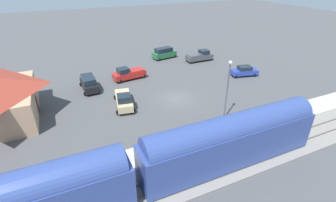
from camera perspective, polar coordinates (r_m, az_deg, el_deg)
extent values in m
plane|color=#4C4C4F|center=(35.60, 1.91, 0.54)|extent=(200.00, 200.00, 0.00)
cube|color=gray|center=(25.88, 16.07, -12.42)|extent=(4.80, 70.00, 0.18)
cube|color=#59544C|center=(25.39, 17.14, -13.07)|extent=(0.10, 70.00, 0.12)
cube|color=#59544C|center=(26.19, 15.12, -11.29)|extent=(0.10, 70.00, 0.12)
cube|color=#B7B2A8|center=(28.24, 10.99, -7.75)|extent=(3.20, 46.00, 0.30)
cube|color=#33478C|center=(23.85, 14.07, -9.71)|extent=(2.90, 17.36, 3.70)
cube|color=red|center=(24.92, 11.96, -8.45)|extent=(0.04, 15.97, 0.36)
cylinder|color=#33478C|center=(22.85, 14.57, -6.22)|extent=(2.75, 16.67, 2.76)
cube|color=#4C3323|center=(35.89, -27.68, -0.79)|extent=(1.10, 0.08, 2.10)
cylinder|color=brown|center=(27.57, 9.77, -7.14)|extent=(0.22, 0.22, 0.85)
cylinder|color=silver|center=(27.16, 9.89, -5.87)|extent=(0.36, 0.36, 0.62)
sphere|color=tan|center=(26.92, 9.96, -5.11)|extent=(0.24, 0.24, 0.24)
cylinder|color=#333338|center=(24.83, -3.77, -11.23)|extent=(0.22, 0.22, 0.85)
cylinder|color=#CC3F33|center=(24.38, -3.82, -9.89)|extent=(0.36, 0.36, 0.62)
sphere|color=tan|center=(24.11, -3.85, -9.09)|extent=(0.24, 0.24, 0.24)
cube|color=red|center=(42.23, -8.84, 6.03)|extent=(2.63, 5.61, 0.92)
cube|color=#19232D|center=(41.56, -10.22, 6.85)|extent=(1.93, 1.93, 0.84)
cylinder|color=black|center=(40.95, -11.05, 4.42)|extent=(0.22, 0.76, 0.76)
cylinder|color=black|center=(42.44, -11.92, 5.19)|extent=(0.22, 0.76, 0.76)
cylinder|color=black|center=(42.48, -5.66, 5.70)|extent=(0.22, 0.76, 0.76)
cylinder|color=black|center=(43.93, -6.68, 6.41)|extent=(0.22, 0.76, 0.76)
cube|color=red|center=(42.37, -7.72, 7.00)|extent=(2.23, 3.18, 0.20)
cube|color=black|center=(39.71, -17.60, 3.55)|extent=(4.96, 2.11, 1.00)
cube|color=#19232D|center=(39.22, -17.76, 4.72)|extent=(3.48, 1.83, 0.88)
cylinder|color=black|center=(41.56, -19.14, 3.64)|extent=(0.22, 0.68, 0.68)
cylinder|color=black|center=(41.75, -16.83, 4.11)|extent=(0.22, 0.68, 0.68)
cylinder|color=black|center=(38.10, -18.23, 1.56)|extent=(0.22, 0.68, 0.68)
cylinder|color=black|center=(38.31, -15.72, 2.09)|extent=(0.22, 0.68, 0.68)
cube|color=#47494F|center=(50.87, 7.17, 9.96)|extent=(1.96, 5.40, 0.92)
cube|color=#19232D|center=(51.13, 8.23, 11.02)|extent=(1.72, 1.73, 0.84)
cylinder|color=black|center=(52.81, 8.68, 10.01)|extent=(0.22, 0.76, 0.76)
cylinder|color=black|center=(51.45, 9.72, 9.45)|extent=(0.22, 0.76, 0.76)
cylinder|color=black|center=(50.68, 4.52, 9.48)|extent=(0.22, 0.76, 0.76)
cylinder|color=black|center=(49.26, 5.48, 8.89)|extent=(0.22, 0.76, 0.76)
cube|color=#47494F|center=(50.23, 6.27, 10.45)|extent=(1.86, 2.97, 0.20)
cube|color=#236638|center=(52.13, -0.86, 10.62)|extent=(2.74, 5.16, 1.00)
cube|color=#19232D|center=(51.78, -1.01, 11.59)|extent=(2.26, 3.67, 0.88)
cylinder|color=black|center=(53.97, 0.36, 10.68)|extent=(0.22, 0.68, 0.68)
cylinder|color=black|center=(52.63, 1.43, 10.22)|extent=(0.22, 0.68, 0.68)
cylinder|color=black|center=(52.02, -3.16, 9.97)|extent=(0.22, 0.68, 0.68)
cylinder|color=black|center=(50.63, -2.14, 9.48)|extent=(0.22, 0.68, 0.68)
cube|color=#C6B284|center=(33.79, -10.08, 0.10)|extent=(5.66, 2.86, 0.92)
cube|color=#19232D|center=(32.47, -10.02, 0.65)|extent=(2.00, 2.00, 0.84)
cylinder|color=black|center=(32.18, -8.11, -2.18)|extent=(0.22, 0.76, 0.76)
cylinder|color=black|center=(32.09, -11.15, -2.55)|extent=(0.22, 0.76, 0.76)
cylinder|color=black|center=(35.96, -9.00, 1.16)|extent=(0.22, 0.76, 0.76)
cylinder|color=black|center=(35.88, -11.72, 0.84)|extent=(0.22, 0.76, 0.76)
cube|color=#C6B284|center=(34.38, -10.31, 1.64)|extent=(3.25, 2.34, 0.20)
cube|color=#283D9E|center=(45.13, 17.03, 6.40)|extent=(2.79, 4.80, 0.76)
cube|color=#19232D|center=(44.89, 17.16, 7.23)|extent=(2.06, 2.46, 0.64)
cylinder|color=black|center=(43.84, 15.46, 5.46)|extent=(0.22, 0.68, 0.68)
cylinder|color=black|center=(45.16, 14.59, 6.23)|extent=(0.22, 0.68, 0.68)
cylinder|color=black|center=(45.44, 19.32, 5.67)|extent=(0.22, 0.68, 0.68)
cylinder|color=black|center=(46.72, 18.38, 6.42)|extent=(0.22, 0.68, 0.68)
cylinder|color=#515156|center=(30.05, 13.30, 1.84)|extent=(0.16, 0.16, 7.07)
sphere|color=#EAE5C6|center=(28.66, 14.12, 8.53)|extent=(0.44, 0.44, 0.44)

